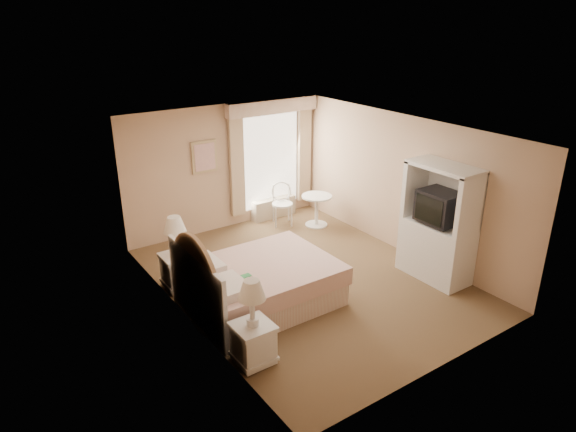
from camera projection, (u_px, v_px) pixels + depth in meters
room at (308, 209)px, 8.05m from camera, size 4.21×5.51×2.51m
window at (272, 156)px, 10.59m from camera, size 2.05×0.22×2.51m
framed_art at (205, 157)px, 9.77m from camera, size 0.52×0.04×0.62m
bed at (255, 284)px, 7.64m from camera, size 2.15×1.69×1.50m
nightstand_near at (253, 333)px, 6.35m from camera, size 0.48×0.48×1.16m
nightstand_far at (178, 262)px, 8.11m from camera, size 0.50×0.50×1.20m
round_table at (317, 206)px, 10.48m from camera, size 0.62×0.62×0.65m
cafe_chair at (282, 200)px, 10.56m from camera, size 0.56×0.56×0.88m
armoire at (438, 232)px, 8.32m from camera, size 0.58×1.17×1.94m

